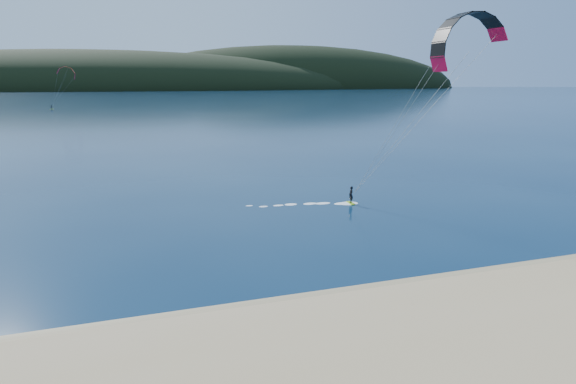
% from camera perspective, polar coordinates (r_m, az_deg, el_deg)
% --- Properties ---
extents(ground, '(1800.00, 1800.00, 0.00)m').
position_cam_1_polar(ground, '(21.93, 0.56, -19.33)').
color(ground, '#071F3A').
rests_on(ground, ground).
extents(wet_sand, '(220.00, 2.50, 0.10)m').
position_cam_1_polar(wet_sand, '(25.65, -2.72, -14.06)').
color(wet_sand, '#907853').
rests_on(wet_sand, ground).
extents(headland, '(1200.00, 310.00, 140.00)m').
position_cam_1_polar(headland, '(762.93, -17.75, 11.75)').
color(headland, black).
rests_on(headland, ground).
extents(kitesurfer_near, '(21.63, 9.52, 17.48)m').
position_cam_1_polar(kitesurfer_near, '(43.90, 20.12, 14.74)').
color(kitesurfer_near, '#9BCC18').
rests_on(kitesurfer_near, ground).
extents(kitesurfer_far, '(12.55, 8.18, 17.57)m').
position_cam_1_polar(kitesurfer_far, '(224.36, -25.28, 12.60)').
color(kitesurfer_far, '#9BCC18').
rests_on(kitesurfer_far, ground).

